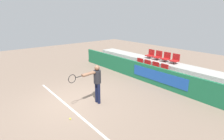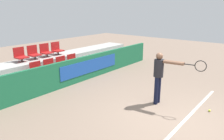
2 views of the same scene
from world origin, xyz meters
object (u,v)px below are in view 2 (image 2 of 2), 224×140
object	(u,v)px
stadium_chair_4	(21,55)
tennis_player	(161,73)
stadium_chair_7	(57,49)
stadium_chair_0	(37,70)
tennis_ball	(209,111)
stadium_chair_1	(50,67)
stadium_chair_5	(34,53)
stadium_chair_2	(62,64)
stadium_chair_6	(46,51)
stadium_chair_3	(73,61)

from	to	relation	value
stadium_chair_4	tennis_player	distance (m)	5.62
stadium_chair_4	stadium_chair_7	xyz separation A→B (m)	(1.80, 0.00, 0.00)
stadium_chair_0	tennis_ball	world-z (taller)	stadium_chair_0
tennis_player	stadium_chair_1	bearing A→B (deg)	95.37
stadium_chair_5	stadium_chair_7	distance (m)	1.20
stadium_chair_2	tennis_player	bearing A→B (deg)	-85.47
stadium_chair_2	stadium_chair_6	world-z (taller)	stadium_chair_6
stadium_chair_0	stadium_chair_2	distance (m)	1.20
stadium_chair_7	tennis_player	bearing A→B (deg)	-92.73
stadium_chair_2	tennis_player	world-z (taller)	tennis_player
stadium_chair_2	stadium_chair_7	size ratio (longest dim) A/B	1.00
stadium_chair_4	stadium_chair_6	bearing A→B (deg)	0.00
stadium_chair_0	stadium_chair_4	distance (m)	1.18
stadium_chair_6	tennis_ball	xyz separation A→B (m)	(0.75, -6.83, -1.08)
stadium_chair_4	tennis_player	xyz separation A→B (m)	(1.54, -5.40, -0.10)
stadium_chair_4	stadium_chair_5	bearing A→B (deg)	0.00
stadium_chair_0	stadium_chair_6	size ratio (longest dim) A/B	1.00
stadium_chair_0	tennis_ball	xyz separation A→B (m)	(1.95, -5.74, -0.65)
stadium_chair_0	stadium_chair_7	world-z (taller)	stadium_chair_7
stadium_chair_0	stadium_chair_5	size ratio (longest dim) A/B	1.00
stadium_chair_6	stadium_chair_1	bearing A→B (deg)	-118.68
stadium_chair_3	stadium_chair_7	bearing A→B (deg)	90.00
stadium_chair_3	stadium_chair_5	bearing A→B (deg)	137.57
tennis_player	stadium_chair_4	bearing A→B (deg)	98.96
stadium_chair_2	stadium_chair_5	distance (m)	1.32
stadium_chair_5	tennis_ball	world-z (taller)	stadium_chair_5
stadium_chair_0	tennis_ball	bearing A→B (deg)	-71.22
stadium_chair_7	stadium_chair_4	bearing A→B (deg)	180.00
stadium_chair_2	stadium_chair_4	bearing A→B (deg)	137.57
stadium_chair_2	tennis_ball	xyz separation A→B (m)	(0.75, -5.74, -0.65)
stadium_chair_0	stadium_chair_3	bearing A→B (deg)	0.00
stadium_chair_0	tennis_player	xyz separation A→B (m)	(1.54, -4.31, 0.33)
stadium_chair_4	tennis_ball	bearing A→B (deg)	-74.06
tennis_player	tennis_ball	world-z (taller)	tennis_player
stadium_chair_3	tennis_player	size ratio (longest dim) A/B	0.35
stadium_chair_6	stadium_chair_7	world-z (taller)	same
stadium_chair_1	tennis_ball	xyz separation A→B (m)	(1.35, -5.74, -0.65)
stadium_chair_0	stadium_chair_1	xyz separation A→B (m)	(0.60, 0.00, 0.00)
stadium_chair_2	stadium_chair_3	bearing A→B (deg)	0.00
stadium_chair_1	stadium_chair_6	world-z (taller)	stadium_chair_6
stadium_chair_2	stadium_chair_6	bearing A→B (deg)	90.00
stadium_chair_1	stadium_chair_5	xyz separation A→B (m)	(0.00, 1.09, 0.43)
tennis_player	stadium_chair_5	bearing A→B (deg)	92.93
stadium_chair_6	stadium_chair_7	size ratio (longest dim) A/B	1.00
stadium_chair_1	stadium_chair_6	distance (m)	1.32
stadium_chair_3	stadium_chair_4	xyz separation A→B (m)	(-1.80, 1.09, 0.43)
stadium_chair_2	stadium_chair_5	size ratio (longest dim) A/B	1.00
stadium_chair_6	tennis_player	bearing A→B (deg)	-86.39
stadium_chair_1	stadium_chair_7	xyz separation A→B (m)	(1.20, 1.09, 0.43)
stadium_chair_6	stadium_chair_3	bearing A→B (deg)	-61.32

